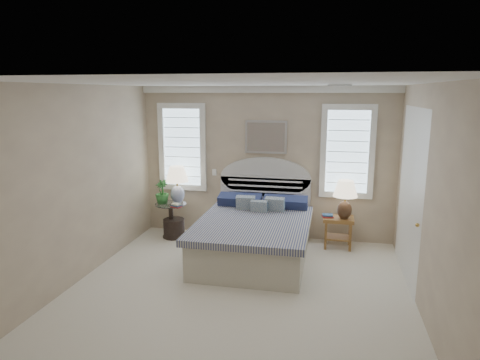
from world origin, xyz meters
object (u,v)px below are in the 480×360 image
(bed, at_px, (255,233))
(lamp_left, at_px, (177,180))
(lamp_right, at_px, (345,195))
(nightstand_right, at_px, (338,226))
(floor_pot, at_px, (174,228))
(side_table_left, at_px, (171,217))

(bed, relative_size, lamp_left, 3.39)
(bed, relative_size, lamp_right, 3.48)
(bed, bearing_deg, lamp_right, 24.99)
(lamp_left, bearing_deg, bed, -24.51)
(nightstand_right, distance_m, lamp_right, 0.55)
(nightstand_right, xyz_separation_m, lamp_left, (-2.86, 0.02, 0.65))
(floor_pot, xyz_separation_m, lamp_left, (0.04, 0.12, 0.87))
(nightstand_right, relative_size, floor_pot, 1.40)
(nightstand_right, height_order, lamp_left, lamp_left)
(bed, distance_m, lamp_right, 1.62)
(floor_pot, relative_size, lamp_left, 0.56)
(floor_pot, distance_m, lamp_left, 0.88)
(bed, height_order, lamp_right, bed)
(bed, height_order, side_table_left, bed)
(bed, height_order, floor_pot, bed)
(nightstand_right, xyz_separation_m, floor_pot, (-2.90, -0.10, -0.21))
(nightstand_right, bearing_deg, bed, -151.97)
(lamp_right, bearing_deg, lamp_left, 178.77)
(lamp_left, distance_m, lamp_right, 2.95)
(floor_pot, bearing_deg, lamp_right, 1.09)
(bed, xyz_separation_m, side_table_left, (-1.65, 0.59, 0.00))
(bed, distance_m, floor_pot, 1.72)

